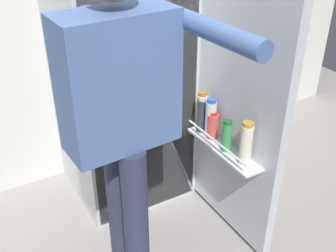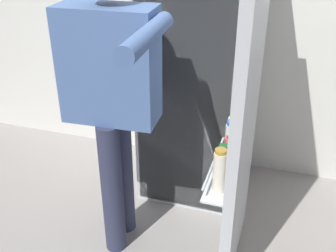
% 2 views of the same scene
% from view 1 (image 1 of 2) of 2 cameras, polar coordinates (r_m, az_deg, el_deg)
% --- Properties ---
extents(ground_plane, '(5.66, 5.66, 0.00)m').
position_cam_1_polar(ground_plane, '(2.51, 0.08, -14.85)').
color(ground_plane, gray).
extents(refrigerator, '(0.74, 1.33, 1.80)m').
position_cam_1_polar(refrigerator, '(2.41, -5.62, 8.83)').
color(refrigerator, silver).
rests_on(refrigerator, ground_plane).
extents(person, '(0.58, 0.77, 1.63)m').
position_cam_1_polar(person, '(1.72, -6.36, 2.61)').
color(person, '#2D334C').
rests_on(person, ground_plane).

